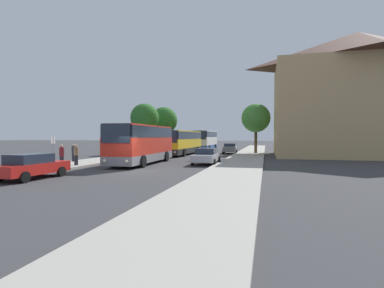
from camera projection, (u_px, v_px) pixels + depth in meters
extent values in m
plane|color=#38383A|center=(134.00, 171.00, 21.52)|extent=(300.00, 300.00, 0.00)
cube|color=#A39E93|center=(51.00, 168.00, 23.20)|extent=(4.00, 120.00, 0.15)
cube|color=#A39E93|center=(231.00, 173.00, 19.83)|extent=(4.00, 120.00, 0.15)
cube|color=tan|center=(357.00, 111.00, 36.68)|extent=(19.34, 13.03, 11.33)
pyramid|color=#513328|center=(358.00, 48.00, 36.48)|extent=(19.34, 13.03, 3.91)
cube|color=gray|center=(142.00, 157.00, 27.18)|extent=(2.82, 10.43, 0.70)
cube|color=red|center=(142.00, 145.00, 27.15)|extent=(2.82, 10.43, 1.43)
cube|color=#232D3D|center=(142.00, 132.00, 27.12)|extent=(2.84, 10.22, 0.95)
cube|color=red|center=(142.00, 126.00, 27.11)|extent=(2.76, 10.22, 0.12)
cube|color=#232D3D|center=(115.00, 133.00, 22.03)|extent=(2.31, 0.12, 1.45)
sphere|color=#F4EAC1|center=(104.00, 161.00, 22.26)|extent=(0.24, 0.24, 0.24)
sphere|color=#F4EAC1|center=(127.00, 161.00, 21.87)|extent=(0.24, 0.24, 0.24)
cylinder|color=black|center=(113.00, 161.00, 24.42)|extent=(0.32, 1.01, 1.00)
cylinder|color=black|center=(143.00, 161.00, 23.87)|extent=(0.32, 1.01, 1.00)
cylinder|color=black|center=(142.00, 156.00, 30.50)|extent=(0.32, 1.01, 1.00)
cylinder|color=black|center=(166.00, 156.00, 29.94)|extent=(0.32, 1.01, 1.00)
cube|color=#2D2D2D|center=(183.00, 150.00, 40.56)|extent=(2.60, 11.96, 0.70)
cube|color=yellow|center=(183.00, 143.00, 40.53)|extent=(2.60, 11.96, 1.18)
cube|color=#232D3D|center=(183.00, 135.00, 40.51)|extent=(2.62, 11.72, 0.95)
cube|color=yellow|center=(183.00, 131.00, 40.49)|extent=(2.55, 11.72, 0.12)
cube|color=#232D3D|center=(168.00, 137.00, 34.71)|extent=(2.21, 0.09, 1.45)
sphere|color=#F4EAC1|center=(161.00, 152.00, 34.96)|extent=(0.24, 0.24, 0.24)
sphere|color=#F4EAC1|center=(175.00, 152.00, 34.52)|extent=(0.24, 0.24, 0.24)
cylinder|color=black|center=(165.00, 152.00, 37.41)|extent=(0.31, 1.00, 1.00)
cylinder|color=black|center=(184.00, 153.00, 36.79)|extent=(0.31, 1.00, 1.00)
cylinder|color=black|center=(181.00, 150.00, 44.33)|extent=(0.31, 1.00, 1.00)
cylinder|color=black|center=(198.00, 150.00, 43.71)|extent=(0.31, 1.00, 1.00)
cube|color=#2D519E|center=(205.00, 147.00, 53.96)|extent=(2.58, 10.24, 0.70)
cube|color=silver|center=(205.00, 141.00, 53.94)|extent=(2.58, 10.24, 1.42)
cube|color=#232D3D|center=(205.00, 134.00, 53.91)|extent=(2.61, 10.04, 0.95)
cube|color=silver|center=(205.00, 131.00, 53.89)|extent=(2.53, 10.04, 0.12)
cube|color=#232D3D|center=(199.00, 135.00, 48.91)|extent=(2.31, 0.06, 1.45)
sphere|color=#F4EAC1|center=(194.00, 148.00, 49.16)|extent=(0.24, 0.24, 0.24)
sphere|color=#F4EAC1|center=(204.00, 148.00, 48.73)|extent=(0.24, 0.24, 0.24)
cylinder|color=black|center=(194.00, 148.00, 51.29)|extent=(0.30, 1.00, 1.00)
cylinder|color=black|center=(209.00, 148.00, 50.68)|extent=(0.30, 1.00, 1.00)
cylinder|color=black|center=(202.00, 147.00, 57.26)|extent=(0.30, 1.00, 1.00)
cylinder|color=black|center=(215.00, 147.00, 56.64)|extent=(0.30, 1.00, 1.00)
cube|color=red|center=(32.00, 168.00, 17.56)|extent=(1.97, 4.57, 0.62)
cube|color=#232D3D|center=(30.00, 159.00, 17.37)|extent=(1.66, 2.40, 0.55)
cylinder|color=black|center=(38.00, 171.00, 19.15)|extent=(0.23, 0.63, 0.62)
cylinder|color=black|center=(61.00, 171.00, 18.65)|extent=(0.23, 0.63, 0.62)
cylinder|color=black|center=(25.00, 177.00, 15.98)|extent=(0.23, 0.63, 0.62)
cube|color=#B7B7BC|center=(206.00, 157.00, 26.71)|extent=(1.90, 4.58, 0.61)
cube|color=#232D3D|center=(207.00, 151.00, 26.87)|extent=(1.66, 2.39, 0.52)
cylinder|color=black|center=(214.00, 162.00, 25.13)|extent=(0.21, 0.62, 0.62)
cylinder|color=black|center=(193.00, 162.00, 25.56)|extent=(0.21, 0.62, 0.62)
cylinder|color=black|center=(219.00, 160.00, 27.88)|extent=(0.21, 0.62, 0.62)
cylinder|color=black|center=(199.00, 159.00, 28.31)|extent=(0.21, 0.62, 0.62)
cube|color=slate|center=(230.00, 149.00, 43.33)|extent=(2.07, 4.40, 0.74)
cube|color=#232D3D|center=(230.00, 145.00, 43.48)|extent=(1.73, 2.33, 0.44)
cylinder|color=black|center=(236.00, 152.00, 41.86)|extent=(0.24, 0.63, 0.62)
cylinder|color=black|center=(223.00, 152.00, 42.19)|extent=(0.24, 0.63, 0.62)
cylinder|color=black|center=(237.00, 151.00, 44.48)|extent=(0.24, 0.63, 0.62)
cylinder|color=black|center=(224.00, 151.00, 44.81)|extent=(0.24, 0.63, 0.62)
cylinder|color=gray|center=(53.00, 150.00, 24.24)|extent=(0.08, 0.08, 2.41)
cube|color=silver|center=(53.00, 140.00, 24.22)|extent=(0.03, 0.45, 0.60)
cylinder|color=#23232D|center=(62.00, 162.00, 22.68)|extent=(0.30, 0.30, 0.82)
cylinder|color=maroon|center=(62.00, 152.00, 22.66)|extent=(0.36, 0.36, 0.68)
sphere|color=tan|center=(62.00, 146.00, 22.65)|extent=(0.22, 0.22, 0.22)
cylinder|color=#23232D|center=(76.00, 160.00, 24.45)|extent=(0.30, 0.30, 0.80)
cylinder|color=olive|center=(76.00, 151.00, 24.44)|extent=(0.36, 0.36, 0.66)
sphere|color=tan|center=(76.00, 146.00, 24.42)|extent=(0.22, 0.22, 0.22)
cylinder|color=#23232D|center=(74.00, 157.00, 28.04)|extent=(0.30, 0.30, 0.78)
cylinder|color=#333338|center=(74.00, 150.00, 28.02)|extent=(0.36, 0.36, 0.65)
sphere|color=tan|center=(74.00, 145.00, 28.01)|extent=(0.21, 0.21, 0.21)
cylinder|color=#513D23|center=(145.00, 141.00, 43.16)|extent=(0.40, 0.40, 3.50)
sphere|color=#286023|center=(145.00, 118.00, 43.08)|extent=(4.10, 4.10, 4.10)
cylinder|color=#513D23|center=(164.00, 141.00, 48.04)|extent=(0.40, 0.40, 3.30)
sphere|color=#286023|center=(164.00, 120.00, 47.96)|extent=(4.30, 4.30, 4.30)
cylinder|color=#513D23|center=(256.00, 141.00, 42.22)|extent=(0.40, 0.40, 3.43)
sphere|color=#428938|center=(256.00, 118.00, 42.13)|extent=(4.03, 4.03, 4.03)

